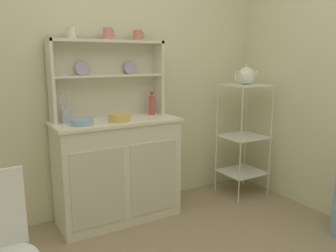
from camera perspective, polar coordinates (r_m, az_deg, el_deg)
wall_back at (r=3.01m, az=-10.78°, el=9.10°), size 3.84×0.05×2.50m
hutch_cabinet at (r=2.91m, az=-8.51°, el=-7.12°), size 1.03×0.45×0.86m
hutch_shelf_unit at (r=2.92m, az=-10.19°, el=8.81°), size 0.96×0.18×0.64m
bakers_rack at (r=3.43m, az=12.57°, el=-0.72°), size 0.41×0.37×1.11m
cup_cream_0 at (r=2.79m, az=-15.81°, el=14.81°), size 0.08×0.07×0.09m
cup_rose_1 at (r=2.88m, az=-10.08°, el=15.00°), size 0.09×0.08×0.09m
cup_terracotta_2 at (r=2.99m, az=-5.07°, el=14.92°), size 0.09×0.08×0.09m
bowl_mixing_large at (r=2.64m, az=-14.22°, el=0.65°), size 0.17×0.17×0.05m
bowl_floral_medium at (r=2.73m, az=-8.20°, el=1.42°), size 0.17×0.17×0.06m
jam_bottle at (r=3.03m, az=-2.74°, el=3.54°), size 0.05×0.05×0.20m
utensil_jar at (r=2.76m, az=-16.74°, el=1.73°), size 0.08×0.08×0.24m
porcelain_teapot at (r=3.36m, az=12.94°, el=8.21°), size 0.26×0.16×0.19m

